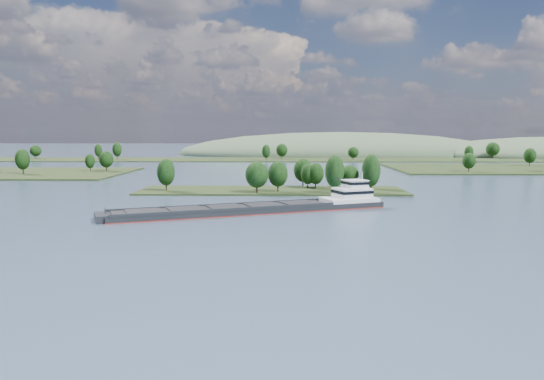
{
  "coord_description": "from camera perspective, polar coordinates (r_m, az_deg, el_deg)",
  "views": [
    {
      "loc": [
        4.35,
        -19.41,
        22.58
      ],
      "look_at": [
        1.2,
        130.0,
        6.0
      ],
      "focal_mm": 35.0,
      "sensor_mm": 36.0,
      "label": 1
    }
  ],
  "objects": [
    {
      "name": "back_shoreline",
      "position": [
        419.87,
        1.7,
        3.34
      ],
      "size": [
        900.0,
        60.0,
        14.61
      ],
      "color": "#212E14",
      "rests_on": "ground"
    },
    {
      "name": "tree_island",
      "position": [
        199.16,
        1.99,
        1.01
      ],
      "size": [
        100.0,
        31.86,
        15.1
      ],
      "color": "#212E14",
      "rests_on": "ground"
    },
    {
      "name": "ground",
      "position": [
        141.29,
        -0.57,
        -2.87
      ],
      "size": [
        1800.0,
        1800.0,
        0.0
      ],
      "primitive_type": "plane",
      "color": "#394C62",
      "rests_on": "ground"
    },
    {
      "name": "cargo_barge",
      "position": [
        149.97,
        -0.34,
        -1.79
      ],
      "size": [
        79.12,
        40.53,
        11.06
      ],
      "color": "black",
      "rests_on": "ground"
    },
    {
      "name": "hill_west",
      "position": [
        522.87,
        7.33,
        3.8
      ],
      "size": [
        320.0,
        160.0,
        44.0
      ],
      "primitive_type": "ellipsoid",
      "color": "#42573C",
      "rests_on": "ground"
    }
  ]
}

